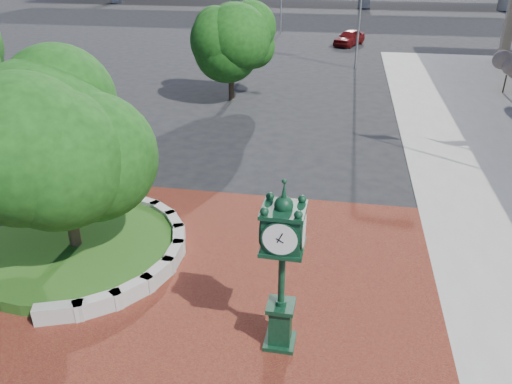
% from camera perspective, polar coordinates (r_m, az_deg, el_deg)
% --- Properties ---
extents(ground, '(200.00, 200.00, 0.00)m').
position_cam_1_polar(ground, '(15.30, -2.83, -8.92)').
color(ground, black).
rests_on(ground, ground).
extents(plaza, '(12.00, 12.00, 0.04)m').
position_cam_1_polar(plaza, '(14.51, -3.71, -11.11)').
color(plaza, maroon).
rests_on(plaza, ground).
extents(planter_wall, '(2.96, 6.77, 0.54)m').
position_cam_1_polar(planter_wall, '(15.89, -12.49, -6.93)').
color(planter_wall, '#9E9B93').
rests_on(planter_wall, ground).
extents(grass_bed, '(6.10, 6.10, 0.40)m').
position_cam_1_polar(grass_bed, '(16.87, -19.75, -6.13)').
color(grass_bed, '#1A4212').
rests_on(grass_bed, ground).
extents(tree_planter, '(5.20, 5.20, 6.33)m').
position_cam_1_polar(tree_planter, '(15.36, -21.76, 5.04)').
color(tree_planter, '#38281C').
rests_on(tree_planter, ground).
extents(tree_street, '(4.40, 4.40, 5.45)m').
position_cam_1_polar(tree_street, '(31.40, -2.93, 16.24)').
color(tree_street, '#38281C').
rests_on(tree_street, ground).
extents(post_clock, '(0.95, 0.95, 4.44)m').
position_cam_1_polar(post_clock, '(11.36, 3.00, -8.01)').
color(post_clock, black).
rests_on(post_clock, ground).
extents(parked_car, '(3.32, 4.62, 1.46)m').
position_cam_1_polar(parked_car, '(50.68, 10.62, 16.95)').
color(parked_car, '#5C0D0E').
rests_on(parked_car, ground).
extents(shrub_far, '(1.20, 1.20, 2.20)m').
position_cam_1_polar(shrub_far, '(36.83, 26.84, 12.44)').
color(shrub_far, '#38281C').
rests_on(shrub_far, ground).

